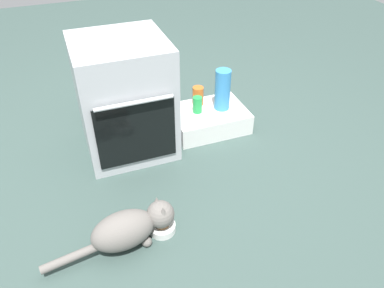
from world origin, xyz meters
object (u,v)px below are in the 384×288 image
at_px(pantry_cabinet, 208,119).
at_px(cat, 130,228).
at_px(water_bottle, 223,90).
at_px(sauce_jar, 198,96).
at_px(oven, 125,98).
at_px(soda_can, 197,105).
at_px(food_bowl, 162,227).

height_order(pantry_cabinet, cat, cat).
bearing_deg(water_bottle, sauce_jar, 142.37).
xyz_separation_m(oven, soda_can, (0.51, 0.02, -0.17)).
bearing_deg(sauce_jar, oven, -168.05).
distance_m(cat, soda_can, 1.11).
distance_m(pantry_cabinet, water_bottle, 0.25).
distance_m(cat, water_bottle, 1.23).
distance_m(oven, water_bottle, 0.70).
xyz_separation_m(food_bowl, cat, (-0.17, -0.02, 0.09)).
distance_m(soda_can, sauce_jar, 0.11).
bearing_deg(cat, water_bottle, 36.66).
bearing_deg(cat, oven, 70.49).
height_order(food_bowl, water_bottle, water_bottle).
xyz_separation_m(oven, water_bottle, (0.70, 0.01, -0.08)).
bearing_deg(cat, pantry_cabinet, 40.23).
xyz_separation_m(food_bowl, soda_can, (0.53, 0.83, 0.18)).
bearing_deg(pantry_cabinet, sauce_jar, 111.78).
bearing_deg(food_bowl, soda_can, 57.71).
relative_size(food_bowl, soda_can, 1.20).
bearing_deg(pantry_cabinet, food_bowl, -126.59).
distance_m(cat, sauce_jar, 1.21).
bearing_deg(soda_can, sauce_jar, 66.24).
bearing_deg(oven, soda_can, 2.12).
height_order(sauce_jar, water_bottle, water_bottle).
bearing_deg(pantry_cabinet, cat, -132.86).
relative_size(pantry_cabinet, sauce_jar, 3.84).
xyz_separation_m(pantry_cabinet, soda_can, (-0.09, 0.01, 0.13)).
bearing_deg(oven, sauce_jar, 11.95).
relative_size(soda_can, water_bottle, 0.40).
bearing_deg(soda_can, pantry_cabinet, -5.41).
bearing_deg(sauce_jar, soda_can, -113.76).
relative_size(food_bowl, sauce_jar, 1.03).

